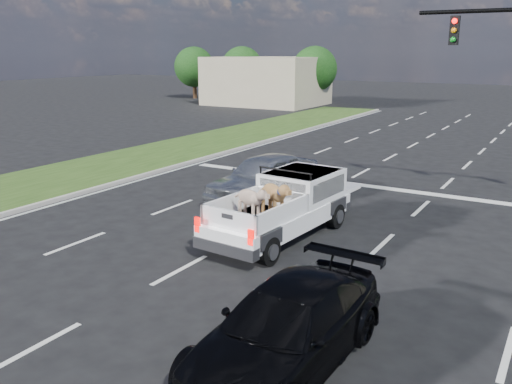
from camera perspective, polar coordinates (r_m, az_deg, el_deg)
ground at (r=11.90m, az=-1.28°, el=-9.87°), size 160.00×160.00×0.00m
road_markings at (r=17.46m, az=10.23°, el=-2.01°), size 17.75×60.00×0.01m
grass_median_left at (r=23.50m, az=-17.51°, el=1.94°), size 5.00×60.00×0.10m
curb_left at (r=21.76m, az=-13.19°, el=1.32°), size 0.15×60.00×0.14m
building_left at (r=52.07m, az=1.12°, el=11.62°), size 10.00×8.00×4.40m
tree_far_a at (r=59.22m, az=-6.53°, el=12.95°), size 4.20×4.20×5.40m
tree_far_b at (r=55.80m, az=-1.49°, el=12.93°), size 4.20×4.20×5.40m
tree_far_c at (r=51.97m, az=6.18°, el=12.73°), size 4.20×4.20×5.40m
pickup_truck at (r=14.69m, az=2.99°, el=-1.42°), size 2.19×5.10×1.87m
silver_sedan at (r=18.33m, az=0.89°, el=1.57°), size 2.56×4.90×1.59m
black_coupe at (r=8.92m, az=3.30°, el=-14.04°), size 2.04×4.64×1.33m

